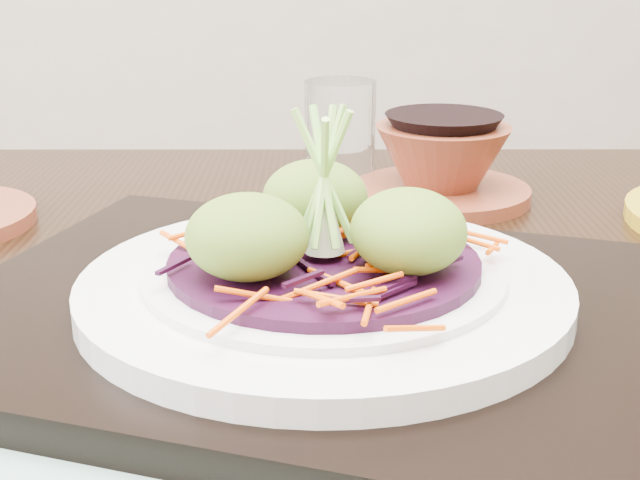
{
  "coord_description": "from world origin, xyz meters",
  "views": [
    {
      "loc": [
        -0.12,
        -0.47,
        1.01
      ],
      "look_at": [
        -0.07,
        -0.01,
        0.84
      ],
      "focal_mm": 50.0,
      "sensor_mm": 36.0,
      "label": 1
    }
  ],
  "objects": [
    {
      "name": "dining_table",
      "position": [
        -0.05,
        0.01,
        0.69
      ],
      "size": [
        1.35,
        0.97,
        0.79
      ],
      "rotation": [
        0.0,
        0.0,
        -0.11
      ],
      "color": "black",
      "rests_on": "ground"
    },
    {
      "name": "placemat",
      "position": [
        -0.07,
        -0.03,
        0.79
      ],
      "size": [
        0.58,
        0.53,
        0.0
      ],
      "primitive_type": "cube",
      "rotation": [
        0.0,
        0.0,
        -0.42
      ],
      "color": "#7CA098",
      "rests_on": "dining_table"
    },
    {
      "name": "serving_tray",
      "position": [
        -0.07,
        -0.03,
        0.8
      ],
      "size": [
        0.5,
        0.45,
        0.02
      ],
      "primitive_type": "cube",
      "rotation": [
        0.0,
        0.0,
        -0.42
      ],
      "color": "black",
      "rests_on": "placemat"
    },
    {
      "name": "white_plate",
      "position": [
        -0.07,
        -0.03,
        0.82
      ],
      "size": [
        0.27,
        0.27,
        0.02
      ],
      "color": "silver",
      "rests_on": "serving_tray"
    },
    {
      "name": "cabbage_bed",
      "position": [
        -0.07,
        -0.03,
        0.84
      ],
      "size": [
        0.17,
        0.17,
        0.01
      ],
      "primitive_type": "cylinder",
      "color": "#2D0924",
      "rests_on": "white_plate"
    },
    {
      "name": "carrot_julienne",
      "position": [
        -0.07,
        -0.03,
        0.84
      ],
      "size": [
        0.21,
        0.21,
        0.01
      ],
      "primitive_type": null,
      "color": "#DD4A03",
      "rests_on": "cabbage_bed"
    },
    {
      "name": "guacamole_scoops",
      "position": [
        -0.07,
        -0.03,
        0.86
      ],
      "size": [
        0.15,
        0.13,
        0.05
      ],
      "color": "#5C7322",
      "rests_on": "cabbage_bed"
    },
    {
      "name": "scallion_garnish",
      "position": [
        -0.07,
        -0.03,
        0.88
      ],
      "size": [
        0.06,
        0.06,
        0.09
      ],
      "primitive_type": null,
      "color": "#8BD053",
      "rests_on": "cabbage_bed"
    },
    {
      "name": "water_glass",
      "position": [
        -0.02,
        0.31,
        0.84
      ],
      "size": [
        0.08,
        0.08,
        0.09
      ],
      "primitive_type": "cylinder",
      "rotation": [
        0.0,
        0.0,
        -0.4
      ],
      "color": "white",
      "rests_on": "dining_table"
    },
    {
      "name": "terracotta_bowl_set",
      "position": [
        0.06,
        0.23,
        0.82
      ],
      "size": [
        0.16,
        0.16,
        0.06
      ],
      "rotation": [
        0.0,
        0.0,
        0.06
      ],
      "color": "maroon",
      "rests_on": "dining_table"
    }
  ]
}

